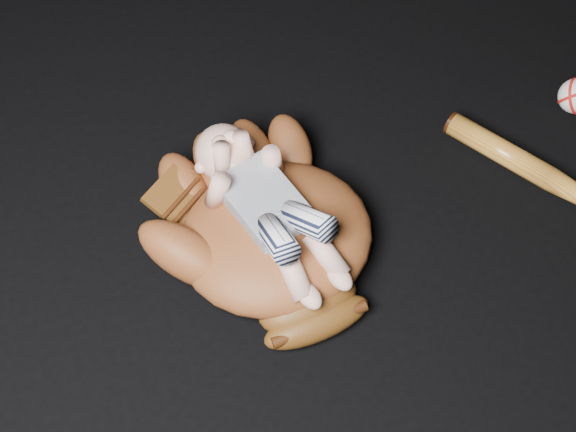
{
  "coord_description": "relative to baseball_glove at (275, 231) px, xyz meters",
  "views": [
    {
      "loc": [
        -0.44,
        -0.67,
        1.23
      ],
      "look_at": [
        -0.16,
        0.07,
        0.07
      ],
      "focal_mm": 55.0,
      "sensor_mm": 36.0,
      "label": 1
    }
  ],
  "objects": [
    {
      "name": "baseball_bat",
      "position": [
        0.5,
        -0.06,
        -0.05
      ],
      "size": [
        0.27,
        0.41,
        0.04
      ],
      "primitive_type": null,
      "rotation": [
        0.0,
        0.0,
        0.54
      ],
      "color": "#AB6A21",
      "rests_on": "ground"
    },
    {
      "name": "baseball_glove",
      "position": [
        0.0,
        0.0,
        0.0
      ],
      "size": [
        0.42,
        0.47,
        0.14
      ],
      "primitive_type": null,
      "rotation": [
        0.0,
        0.0,
        0.07
      ],
      "color": "#602E14",
      "rests_on": "ground"
    },
    {
      "name": "baseball",
      "position": [
        0.62,
        0.11,
        -0.04
      ],
      "size": [
        0.08,
        0.08,
        0.06
      ],
      "primitive_type": "sphere",
      "rotation": [
        0.0,
        0.0,
        0.37
      ],
      "color": "silver",
      "rests_on": "ground"
    },
    {
      "name": "newborn_baby",
      "position": [
        -0.0,
        0.0,
        0.05
      ],
      "size": [
        0.24,
        0.38,
        0.14
      ],
      "primitive_type": null,
      "rotation": [
        0.0,
        0.0,
        0.24
      ],
      "color": "#DDA38E",
      "rests_on": "baseball_glove"
    }
  ]
}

